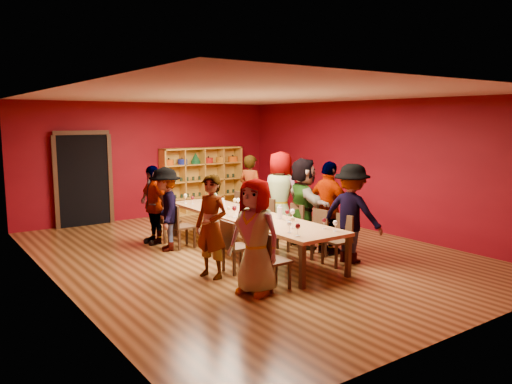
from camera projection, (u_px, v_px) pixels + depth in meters
room_shell at (248, 176)px, 9.43m from camera, size 7.10×9.10×3.04m
tasting_table at (248, 218)px, 9.54m from camera, size 1.10×4.50×0.75m
doorway at (83, 180)px, 12.03m from camera, size 1.40×0.17×2.30m
shelving_unit at (202, 177)px, 13.79m from camera, size 2.40×0.40×1.80m
chair_person_left_0 at (270, 258)px, 7.51m from camera, size 0.42×0.42×0.89m
person_left_0 at (255, 236)px, 7.31m from camera, size 0.73×0.95×1.72m
chair_person_left_1 at (233, 244)px, 8.34m from camera, size 0.42×0.42×0.89m
person_left_1 at (211, 227)px, 8.05m from camera, size 0.62×0.73×1.69m
chair_person_left_3 at (179, 224)px, 9.95m from camera, size 0.42×0.42×0.89m
person_left_3 at (166, 209)px, 9.74m from camera, size 0.80×1.15×1.65m
chair_person_left_4 at (165, 218)px, 10.49m from camera, size 0.42×0.42×0.89m
person_left_4 at (153, 205)px, 10.30m from camera, size 0.52×0.99×1.63m
chair_person_right_0 at (340, 237)px, 8.84m from camera, size 0.42×0.42×0.89m
person_right_0 at (352, 213)px, 8.94m from camera, size 0.80×1.24×1.78m
chair_person_right_1 at (316, 230)px, 9.35m from camera, size 0.42×0.42×0.89m
person_right_1 at (329, 208)px, 9.47m from camera, size 0.56×1.08×1.78m
chair_person_right_2 at (293, 224)px, 9.90m from camera, size 0.42×0.42×0.89m
person_right_2 at (303, 203)px, 9.99m from camera, size 0.99×1.74×1.81m
chair_person_right_3 at (265, 217)px, 10.65m from camera, size 0.42×0.42×0.89m
person_right_3 at (280, 195)px, 10.83m from camera, size 0.81×1.04×1.88m
chair_person_right_4 at (236, 209)px, 11.58m from camera, size 0.42×0.42×0.89m
person_right_4 at (251, 192)px, 11.76m from camera, size 0.63×0.74×1.74m
wine_glass_0 at (258, 205)px, 9.85m from camera, size 0.08×0.08×0.19m
wine_glass_1 at (215, 196)px, 11.01m from camera, size 0.08×0.08×0.20m
wine_glass_2 at (205, 203)px, 10.13m from camera, size 0.07×0.07×0.18m
wine_glass_3 at (265, 206)px, 9.66m from camera, size 0.08×0.08×0.20m
wine_glass_4 at (207, 199)px, 10.48m from camera, size 0.09×0.09×0.22m
wine_glass_5 at (229, 209)px, 9.46m from camera, size 0.07×0.07×0.18m
wine_glass_6 at (335, 223)px, 8.12m from camera, size 0.07×0.07×0.18m
wine_glass_7 at (243, 205)px, 9.78m from camera, size 0.09×0.09×0.21m
wine_glass_8 at (266, 218)px, 8.60m from camera, size 0.07×0.07×0.18m
wine_glass_9 at (292, 212)px, 8.97m from camera, size 0.09×0.09×0.22m
wine_glass_10 at (208, 202)px, 10.00m from camera, size 0.09×0.09×0.22m
wine_glass_11 at (234, 209)px, 9.29m from camera, size 0.09×0.09×0.22m
wine_glass_12 at (263, 212)px, 9.09m from camera, size 0.08×0.08×0.19m
wine_glass_13 at (185, 196)px, 10.84m from camera, size 0.09×0.09×0.21m
wine_glass_14 at (298, 227)px, 7.78m from camera, size 0.08×0.08×0.21m
wine_glass_15 at (210, 194)px, 11.21m from camera, size 0.08×0.08×0.21m
wine_glass_16 at (193, 198)px, 10.74m from camera, size 0.07×0.07×0.18m
wine_glass_17 at (261, 216)px, 8.69m from camera, size 0.08×0.08×0.20m
wine_glass_18 at (287, 212)px, 8.98m from camera, size 0.08×0.08×0.20m
wine_glass_19 at (293, 220)px, 8.37m from camera, size 0.08×0.08×0.20m
wine_glass_20 at (238, 200)px, 10.40m from camera, size 0.07×0.07×0.19m
wine_glass_21 at (235, 201)px, 10.39m from camera, size 0.08×0.08×0.19m
wine_glass_22 at (289, 224)px, 8.02m from camera, size 0.08×0.08×0.19m
wine_glass_23 at (324, 221)px, 8.31m from camera, size 0.07×0.07×0.18m
spittoon_bowl at (253, 210)px, 9.69m from camera, size 0.31×0.31×0.17m
carafe_a at (222, 206)px, 9.75m from camera, size 0.12×0.12×0.29m
carafe_b at (280, 213)px, 9.12m from camera, size 0.10×0.10×0.26m
wine_bottle at (214, 199)px, 10.71m from camera, size 0.09×0.09×0.32m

